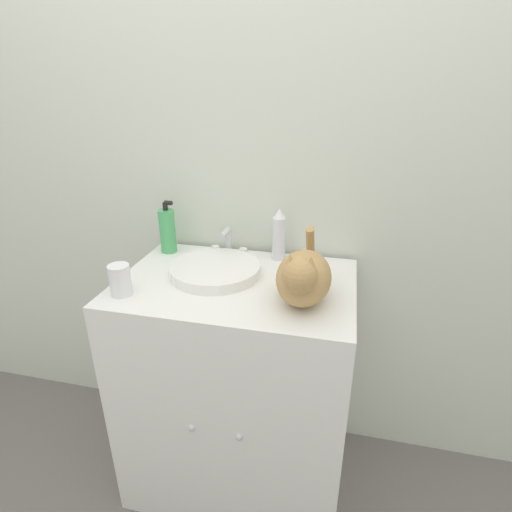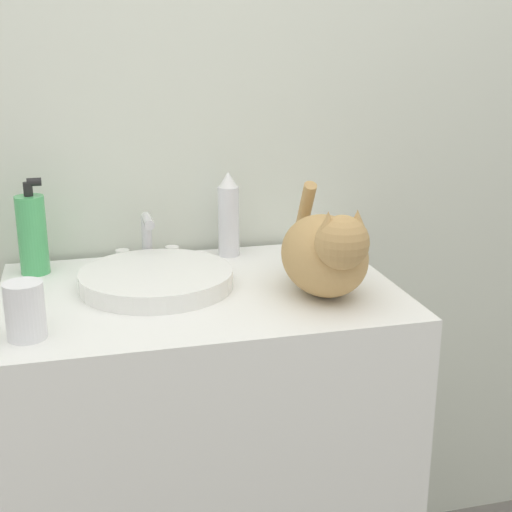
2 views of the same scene
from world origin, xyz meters
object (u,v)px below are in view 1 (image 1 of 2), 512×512
soap_bottle (168,230)px  cup (120,280)px  spray_bottle (279,235)px  cat (303,277)px

soap_bottle → cup: (0.00, -0.37, -0.04)m
cup → spray_bottle: bearing=41.5°
cat → cup: (-0.58, -0.07, -0.04)m
spray_bottle → cup: spray_bottle is taller
soap_bottle → spray_bottle: size_ratio=1.05×
cat → soap_bottle: (-0.58, 0.29, -0.00)m
soap_bottle → cup: 0.37m
cat → spray_bottle: bearing=-156.5°
cup → soap_bottle: bearing=90.0°
soap_bottle → cup: size_ratio=2.09×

